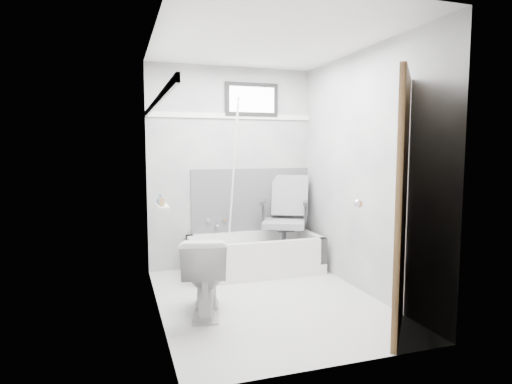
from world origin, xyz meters
name	(u,v)px	position (x,y,z in m)	size (l,w,h in m)	color
floor	(267,300)	(0.00, 0.00, 0.00)	(2.60, 2.60, 0.00)	silver
ceiling	(268,40)	(0.00, 0.00, 2.40)	(2.60, 2.60, 0.00)	silver
wall_back	(232,168)	(0.00, 1.30, 1.20)	(2.00, 0.02, 2.40)	slate
wall_front	(337,185)	(0.00, -1.30, 1.20)	(2.00, 0.02, 2.40)	slate
wall_left	(157,176)	(-1.00, 0.00, 1.20)	(0.02, 2.60, 2.40)	slate
wall_right	(363,172)	(1.00, 0.00, 1.20)	(0.02, 2.60, 2.40)	slate
bathtub	(255,254)	(0.18, 0.93, 0.21)	(1.50, 0.70, 0.42)	white
office_chair	(284,217)	(0.56, 0.98, 0.62)	(0.57, 0.57, 1.00)	slate
toilet	(205,275)	(-0.62, -0.12, 0.34)	(0.39, 0.70, 0.68)	white
door	(458,210)	(0.98, -1.28, 1.00)	(0.78, 0.78, 2.00)	brown
window	(252,100)	(0.25, 1.29, 2.02)	(0.66, 0.04, 0.40)	black
backerboard	(252,200)	(0.25, 1.29, 0.80)	(1.50, 0.02, 0.78)	#4C4C4F
trim_back	(232,116)	(0.00, 1.29, 1.82)	(2.00, 0.02, 0.06)	white
trim_left	(157,102)	(-0.99, 0.00, 1.82)	(0.02, 2.60, 0.06)	white
pole	(233,182)	(-0.05, 1.06, 1.05)	(0.02, 0.02, 1.95)	white
shelf	(162,206)	(-0.93, 0.29, 0.90)	(0.10, 0.32, 0.03)	white
soap_bottle_a	(162,200)	(-0.94, 0.21, 0.97)	(0.04, 0.04, 0.10)	#9C804E
soap_bottle_b	(161,199)	(-0.94, 0.35, 0.96)	(0.08, 0.08, 0.10)	slate
faucet	(216,222)	(-0.20, 1.27, 0.55)	(0.26, 0.10, 0.16)	silver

